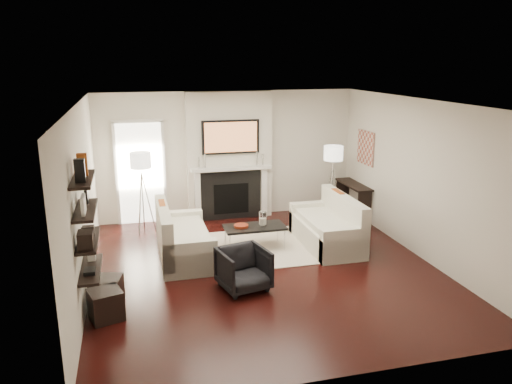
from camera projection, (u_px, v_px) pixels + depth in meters
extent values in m
plane|color=black|center=(265.00, 269.00, 8.20)|extent=(6.00, 6.00, 0.00)
plane|color=white|center=(266.00, 103.00, 7.50)|extent=(6.00, 6.00, 0.00)
plane|color=silver|center=(228.00, 155.00, 10.66)|extent=(5.50, 0.00, 5.50)
plane|color=silver|center=(344.00, 262.00, 5.04)|extent=(5.50, 0.00, 5.50)
plane|color=silver|center=(82.00, 201.00, 7.20)|extent=(0.00, 6.00, 6.00)
plane|color=silver|center=(421.00, 179.00, 8.51)|extent=(0.00, 6.00, 6.00)
cube|color=silver|center=(229.00, 156.00, 10.54)|extent=(1.80, 0.25, 2.70)
cube|color=black|center=(231.00, 195.00, 10.63)|extent=(1.30, 0.02, 1.04)
cube|color=black|center=(231.00, 199.00, 10.65)|extent=(0.75, 0.02, 0.65)
cube|color=white|center=(198.00, 197.00, 10.42)|extent=(0.12, 0.08, 1.10)
cube|color=white|center=(264.00, 192.00, 10.77)|extent=(0.12, 0.08, 1.10)
cube|color=white|center=(231.00, 168.00, 10.43)|extent=(1.70, 0.18, 0.07)
cube|color=black|center=(231.00, 137.00, 10.28)|extent=(1.20, 0.06, 0.70)
cube|color=#BF723F|center=(231.00, 137.00, 10.25)|extent=(1.10, 0.00, 0.62)
cylinder|color=silver|center=(205.00, 161.00, 10.26)|extent=(0.04, 0.04, 0.30)
cylinder|color=silver|center=(199.00, 163.00, 10.24)|extent=(0.04, 0.04, 0.24)
cylinder|color=silver|center=(257.00, 158.00, 10.52)|extent=(0.04, 0.04, 0.30)
cylinder|color=silver|center=(263.00, 160.00, 10.56)|extent=(0.04, 0.04, 0.24)
cube|color=white|center=(141.00, 174.00, 10.28)|extent=(0.90, 0.02, 2.10)
cube|color=white|center=(117.00, 175.00, 10.14)|extent=(0.06, 0.06, 2.16)
cube|color=white|center=(164.00, 173.00, 10.37)|extent=(0.06, 0.06, 2.16)
cube|color=white|center=(137.00, 121.00, 9.98)|extent=(1.02, 0.06, 0.06)
cube|color=beige|center=(252.00, 248.00, 9.08)|extent=(2.60, 2.00, 0.01)
cube|color=beige|center=(185.00, 246.00, 8.60)|extent=(0.85, 1.80, 0.42)
cube|color=beige|center=(164.00, 230.00, 8.44)|extent=(0.18, 1.80, 0.80)
cube|color=beige|center=(190.00, 259.00, 7.82)|extent=(0.85, 0.18, 0.60)
cube|color=beige|center=(180.00, 226.00, 9.34)|extent=(0.85, 0.18, 0.60)
cube|color=beige|center=(187.00, 232.00, 8.55)|extent=(0.63, 1.44, 0.10)
cube|color=#974212|center=(162.00, 214.00, 8.67)|extent=(0.10, 0.42, 0.42)
cube|color=black|center=(165.00, 225.00, 8.11)|extent=(0.10, 0.40, 0.40)
cube|color=beige|center=(326.00, 234.00, 9.18)|extent=(0.85, 1.80, 0.42)
cube|color=beige|center=(344.00, 217.00, 9.18)|extent=(0.18, 1.80, 0.80)
cube|color=beige|center=(344.00, 245.00, 8.40)|extent=(0.85, 0.18, 0.60)
cube|color=beige|center=(311.00, 217.00, 9.92)|extent=(0.85, 0.18, 0.60)
cube|color=beige|center=(324.00, 221.00, 9.11)|extent=(0.63, 1.44, 0.10)
cube|color=#974212|center=(338.00, 202.00, 9.41)|extent=(0.10, 0.42, 0.42)
cube|color=black|center=(351.00, 211.00, 8.85)|extent=(0.10, 0.40, 0.40)
cube|color=black|center=(255.00, 227.00, 8.99)|extent=(1.10, 0.55, 0.04)
cylinder|color=silver|center=(230.00, 245.00, 8.72)|extent=(0.02, 0.02, 0.38)
cylinder|color=silver|center=(285.00, 240.00, 8.96)|extent=(0.02, 0.02, 0.38)
cylinder|color=silver|center=(225.00, 236.00, 9.13)|extent=(0.02, 0.02, 0.38)
cylinder|color=silver|center=(278.00, 232.00, 9.37)|extent=(0.02, 0.02, 0.38)
cylinder|color=white|center=(263.00, 218.00, 8.99)|extent=(0.14, 0.14, 0.24)
cylinder|color=white|center=(263.00, 222.00, 9.00)|extent=(0.09, 0.09, 0.14)
cylinder|color=#AC381C|center=(241.00, 226.00, 8.92)|extent=(0.26, 0.26, 0.04)
imported|color=black|center=(244.00, 267.00, 7.40)|extent=(0.80, 0.77, 0.69)
cylinder|color=silver|center=(143.00, 203.00, 9.81)|extent=(0.02, 0.02, 1.20)
cylinder|color=white|center=(140.00, 160.00, 9.59)|extent=(0.40, 0.40, 0.30)
cylinder|color=silver|center=(149.00, 202.00, 9.84)|extent=(0.25, 0.02, 1.23)
cylinder|color=silver|center=(140.00, 202.00, 9.89)|extent=(0.14, 0.22, 1.23)
cylinder|color=silver|center=(140.00, 204.00, 9.71)|extent=(0.14, 0.22, 1.23)
cylinder|color=silver|center=(332.00, 193.00, 10.54)|extent=(0.02, 0.02, 1.20)
cylinder|color=white|center=(333.00, 153.00, 10.32)|extent=(0.40, 0.40, 0.30)
cylinder|color=silver|center=(337.00, 192.00, 10.57)|extent=(0.25, 0.02, 1.23)
cylinder|color=silver|center=(328.00, 192.00, 10.62)|extent=(0.14, 0.22, 1.23)
cylinder|color=silver|center=(331.00, 194.00, 10.44)|extent=(0.14, 0.22, 1.23)
cube|color=black|center=(354.00, 185.00, 10.68)|extent=(0.35, 1.20, 0.04)
cube|color=black|center=(364.00, 209.00, 10.26)|extent=(0.30, 0.04, 0.71)
cube|color=black|center=(342.00, 195.00, 11.29)|extent=(0.30, 0.04, 0.71)
cube|color=#AC6E56|center=(366.00, 148.00, 10.37)|extent=(0.03, 0.70, 0.70)
cube|color=black|center=(91.00, 269.00, 6.46)|extent=(0.25, 1.00, 0.03)
cube|color=black|center=(88.00, 240.00, 6.35)|extent=(0.25, 1.00, 0.04)
cube|color=black|center=(85.00, 210.00, 6.25)|extent=(0.25, 1.00, 0.04)
cube|color=black|center=(83.00, 179.00, 6.15)|extent=(0.25, 1.00, 0.04)
cube|color=black|center=(80.00, 171.00, 5.90)|extent=(0.12, 0.10, 0.28)
cube|color=#974212|center=(82.00, 165.00, 6.24)|extent=(0.12, 0.10, 0.28)
cube|color=white|center=(83.00, 205.00, 6.04)|extent=(0.04, 0.30, 0.22)
cube|color=black|center=(86.00, 196.00, 6.52)|extent=(0.04, 0.22, 0.18)
cube|color=black|center=(86.00, 240.00, 6.04)|extent=(0.18, 0.25, 0.20)
cube|color=black|center=(88.00, 231.00, 6.48)|extent=(0.15, 0.12, 0.12)
cube|color=black|center=(90.00, 271.00, 6.30)|extent=(0.14, 0.20, 0.05)
cube|color=white|center=(91.00, 254.00, 6.68)|extent=(0.10, 0.10, 0.18)
cylinder|color=black|center=(86.00, 165.00, 7.95)|extent=(0.04, 0.34, 0.34)
cylinder|color=white|center=(87.00, 165.00, 7.96)|extent=(0.01, 0.29, 0.29)
cube|color=black|center=(107.00, 291.00, 6.95)|extent=(0.48, 0.48, 0.40)
cube|color=black|center=(106.00, 305.00, 6.58)|extent=(0.50, 0.50, 0.40)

